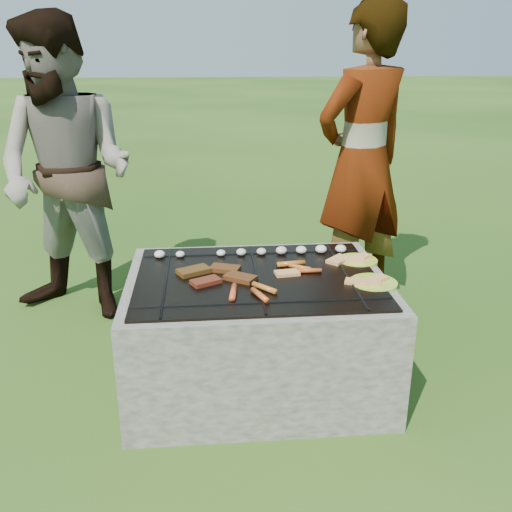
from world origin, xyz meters
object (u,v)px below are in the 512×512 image
Objects in this scene: plate_near at (374,283)px; bystander at (67,174)px; fire_pit at (257,334)px; plate_far at (357,260)px; cook at (362,162)px.

bystander is (-1.66, 1.09, 0.34)m from plate_near.
plate_far is at bearing 17.50° from fire_pit.
fire_pit is 5.28× the size of plate_far.
cook is 1.04× the size of bystander.
plate_near reaches higher than fire_pit.
cook is (0.21, 0.78, 0.38)m from plate_far.
fire_pit is at bearing -17.98° from bystander.
plate_near is (0.00, -0.31, -0.00)m from plate_far.
fire_pit is 0.66× the size of cook.
bystander is at bearing 146.84° from plate_near.
fire_pit is 5.32× the size of plate_near.
plate_far is at bearing -2.13° from bystander.
cook is at bearing 74.87° from plate_far.
plate_near is (0.56, -0.13, 0.33)m from fire_pit.
plate_far is (0.56, 0.18, 0.33)m from fire_pit.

